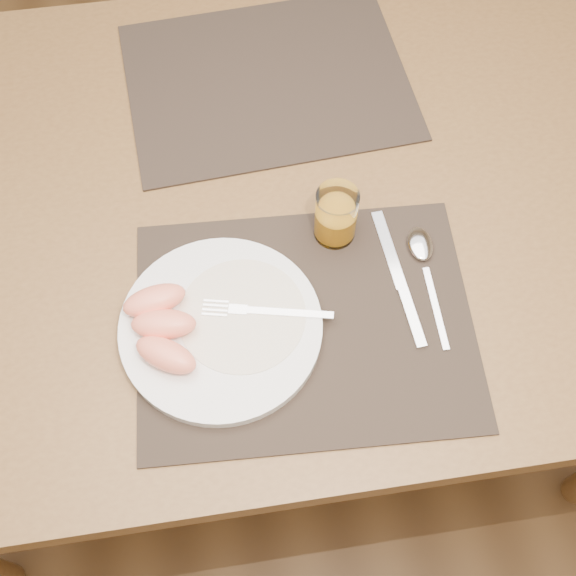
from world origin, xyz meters
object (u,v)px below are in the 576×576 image
Objects in this scene: fork at (256,311)px; juice_glass at (336,217)px; plate at (221,327)px; spoon at (422,253)px; knife at (402,288)px; placemat_near at (305,324)px; placemat_far at (267,81)px; table at (270,224)px.

fork is 0.17m from juice_glass.
spoon is (0.29, 0.07, -0.00)m from plate.
juice_glass is at bearing 36.21° from plate.
plate is 0.25m from knife.
fork is 0.25m from spoon.
knife is (0.14, 0.03, 0.00)m from placemat_near.
placemat_near is 0.44m from placemat_far.
table is 0.26m from spoon.
fork is 0.20m from knife.
placemat_near is at bearing -16.84° from fork.
plate is 1.55× the size of fork.
placemat_near is at bearing -91.15° from placemat_far.
fork is (0.05, 0.01, 0.01)m from plate.
fork is (-0.04, -0.20, 0.11)m from table.
fork reaches higher than placemat_near.
knife reaches higher than placemat_near.
fork is 0.79× the size of knife.
fork is at bearing -99.76° from placemat_far.
placemat_far is 2.04× the size of knife.
knife is at bearing -49.99° from table.
knife is at bearing -128.97° from spoon.
placemat_near is at bearing -85.10° from table.
plate reaches higher than placemat_far.
plate is (-0.09, -0.21, 0.10)m from table.
spoon is at bearing -25.79° from juice_glass.
table is 0.17m from juice_glass.
spoon reaches higher than knife.
table is 8.04× the size of fork.
spoon is (0.18, 0.08, 0.01)m from placemat_near.
fork is 1.94× the size of juice_glass.
placemat_near is 2.35× the size of spoon.
placemat_far reaches higher than table.
juice_glass reaches higher than placemat_far.
fork reaches higher than knife.
placemat_near is 1.00× the size of placemat_far.
knife reaches higher than table.
plate is at bearing -165.88° from spoon.
plate is at bearing -174.53° from knife.
placemat_near is at bearing -167.60° from knife.
spoon is at bearing 14.12° from plate.
placemat_near is 1.67× the size of plate.
spoon reaches higher than table.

